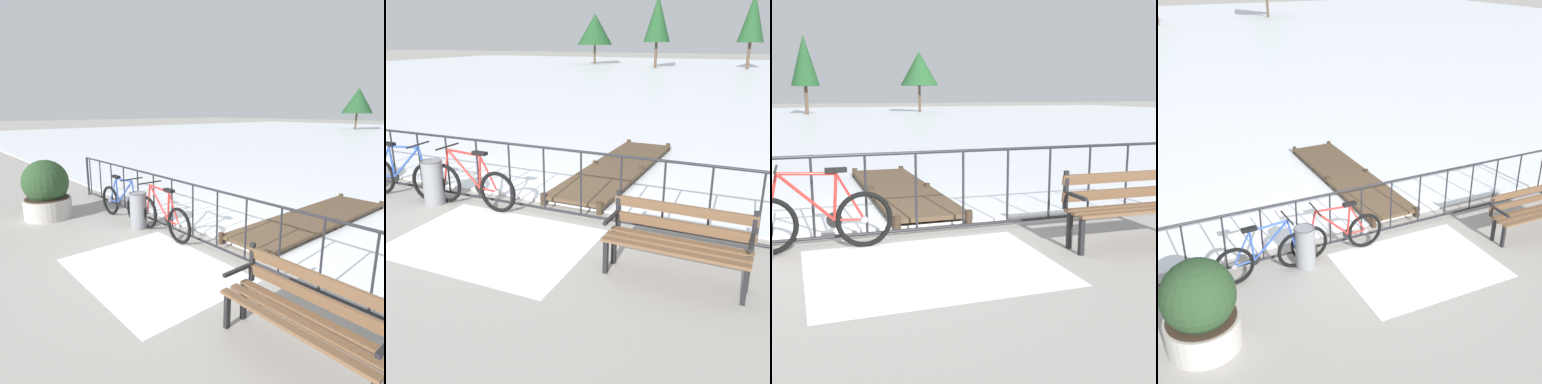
# 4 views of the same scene
# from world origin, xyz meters

# --- Properties ---
(ground_plane) EXTENTS (160.00, 160.00, 0.00)m
(ground_plane) POSITION_xyz_m (0.00, 0.00, 0.00)
(ground_plane) COLOR #9E9991
(snow_patch) EXTENTS (2.54, 1.95, 0.01)m
(snow_patch) POSITION_xyz_m (0.49, -1.20, 0.00)
(snow_patch) COLOR white
(snow_patch) RESTS_ON ground
(railing_fence) EXTENTS (9.06, 0.06, 1.07)m
(railing_fence) POSITION_xyz_m (0.00, 0.00, 0.56)
(railing_fence) COLOR #232328
(railing_fence) RESTS_ON ground
(bicycle_near_railing) EXTENTS (1.71, 0.52, 0.97)m
(bicycle_near_railing) POSITION_xyz_m (-1.91, -0.36, 0.37)
(bicycle_near_railing) COLOR black
(bicycle_near_railing) RESTS_ON ground
(bicycle_second) EXTENTS (1.71, 0.52, 0.97)m
(bicycle_second) POSITION_xyz_m (-0.59, -0.25, 0.37)
(bicycle_second) COLOR black
(bicycle_second) RESTS_ON ground
(park_bench) EXTENTS (1.61, 0.50, 0.89)m
(park_bench) POSITION_xyz_m (2.92, -1.13, 0.51)
(park_bench) COLOR brown
(park_bench) RESTS_ON ground
(planter_with_shrub) EXTENTS (1.00, 1.00, 1.28)m
(planter_with_shrub) POSITION_xyz_m (-3.13, -1.54, 0.61)
(planter_with_shrub) COLOR #ADA8A0
(planter_with_shrub) RESTS_ON ground
(trash_bin) EXTENTS (0.35, 0.35, 0.73)m
(trash_bin) POSITION_xyz_m (-1.24, -0.37, 0.37)
(trash_bin) COLOR gray
(trash_bin) RESTS_ON ground
(wooden_dock) EXTENTS (1.10, 4.52, 0.20)m
(wooden_dock) POSITION_xyz_m (0.92, 2.51, 0.12)
(wooden_dock) COLOR brown
(wooden_dock) RESTS_ON ground
(tree_west_mid) EXTENTS (3.56, 3.56, 4.96)m
(tree_west_mid) POSITION_xyz_m (-14.60, 38.73, 3.46)
(tree_west_mid) COLOR brown
(tree_west_mid) RESTS_ON ground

